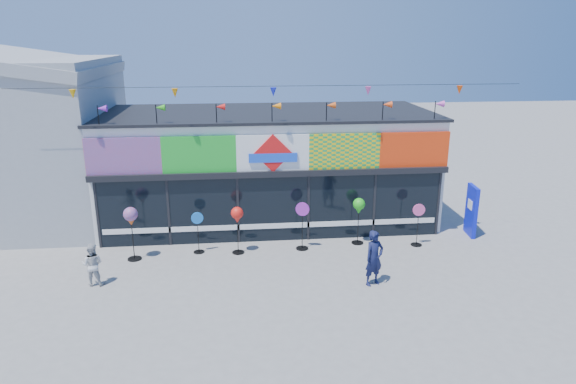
{
  "coord_description": "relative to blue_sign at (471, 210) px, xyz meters",
  "views": [
    {
      "loc": [
        -1.21,
        -13.05,
        6.79
      ],
      "look_at": [
        0.35,
        2.0,
        2.17
      ],
      "focal_mm": 32.0,
      "sensor_mm": 36.0,
      "label": 1
    }
  ],
  "objects": [
    {
      "name": "spinner_2",
      "position": [
        -8.21,
        -0.76,
        0.35
      ],
      "size": [
        0.4,
        0.4,
        1.58
      ],
      "color": "black",
      "rests_on": "ground"
    },
    {
      "name": "child",
      "position": [
        -12.3,
        -2.58,
        -0.28
      ],
      "size": [
        0.64,
        0.41,
        1.24
      ],
      "primitive_type": "imported",
      "rotation": [
        0.0,
        0.0,
        3.04
      ],
      "color": "#BBBBBB",
      "rests_on": "ground"
    },
    {
      "name": "spinner_0",
      "position": [
        -11.48,
        -0.93,
        0.48
      ],
      "size": [
        0.44,
        0.44,
        1.74
      ],
      "color": "black",
      "rests_on": "ground"
    },
    {
      "name": "neighbour_building",
      "position": [
        -16.97,
        3.76,
        2.3
      ],
      "size": [
        8.18,
        7.2,
        6.87
      ],
      "color": "#9A9D9F",
      "rests_on": "ground"
    },
    {
      "name": "spinner_3",
      "position": [
        -6.09,
        -0.66,
        -0.05
      ],
      "size": [
        0.44,
        0.41,
        1.62
      ],
      "color": "black",
      "rests_on": "ground"
    },
    {
      "name": "kite_shop",
      "position": [
        -6.97,
        2.7,
        1.14
      ],
      "size": [
        16.0,
        5.7,
        5.31
      ],
      "color": "white",
      "rests_on": "ground"
    },
    {
      "name": "blue_sign",
      "position": [
        0.0,
        0.0,
        0.0
      ],
      "size": [
        0.23,
        0.91,
        1.8
      ],
      "rotation": [
        0.0,
        0.0,
        -0.1
      ],
      "color": "#0D18C4",
      "rests_on": "ground"
    },
    {
      "name": "ground",
      "position": [
        -6.97,
        -3.24,
        -0.91
      ],
      "size": [
        80.0,
        80.0,
        0.0
      ],
      "primitive_type": "plane",
      "color": "slate",
      "rests_on": "ground"
    },
    {
      "name": "spinner_5",
      "position": [
        -2.2,
        -0.75,
        -0.13
      ],
      "size": [
        0.41,
        0.37,
        1.47
      ],
      "color": "black",
      "rests_on": "ground"
    },
    {
      "name": "spinner_1",
      "position": [
        -9.48,
        -0.59,
        -0.17
      ],
      "size": [
        0.39,
        0.35,
        1.38
      ],
      "color": "black",
      "rests_on": "ground"
    },
    {
      "name": "spinner_4",
      "position": [
        -4.14,
        -0.37,
        0.38
      ],
      "size": [
        0.41,
        0.41,
        1.61
      ],
      "color": "black",
      "rests_on": "ground"
    },
    {
      "name": "adult_man",
      "position": [
        -4.41,
        -3.38,
        -0.1
      ],
      "size": [
        0.69,
        0.59,
        1.61
      ],
      "primitive_type": "imported",
      "rotation": [
        0.0,
        0.0,
        0.41
      ],
      "color": "#13183D",
      "rests_on": "ground"
    }
  ]
}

